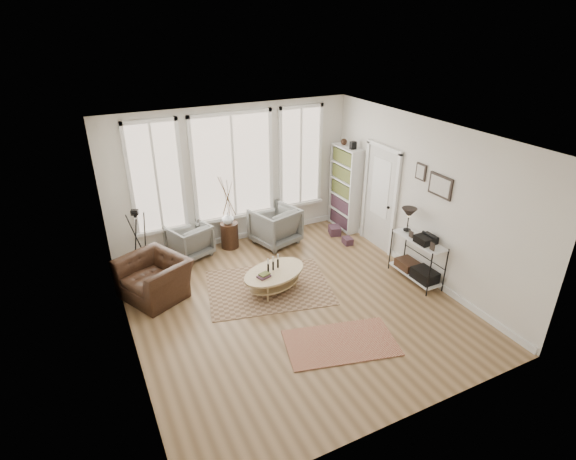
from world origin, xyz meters
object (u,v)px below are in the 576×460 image
low_shelf (417,255)px  armchair_left (189,240)px  coffee_table (274,276)px  armchair_right (275,226)px  accent_chair (154,278)px  side_table (228,215)px  bookcase (345,188)px

low_shelf → armchair_left: (-3.49, 2.75, -0.17)m
low_shelf → armchair_left: 4.44m
coffee_table → armchair_right: size_ratio=1.59×
accent_chair → armchair_right: bearing=82.2°
coffee_table → armchair_right: 1.86m
accent_chair → side_table: bearing=96.7°
side_table → bookcase: bearing=-4.8°
accent_chair → armchair_left: bearing=115.0°
accent_chair → coffee_table: bearing=42.0°
low_shelf → armchair_left: low_shelf is taller
armchair_left → accent_chair: accent_chair is taller
bookcase → coffee_table: (-2.55, -1.70, -0.65)m
bookcase → armchair_right: bearing=-179.3°
bookcase → armchair_left: bearing=176.4°
armchair_right → side_table: bearing=-31.2°
low_shelf → side_table: (-2.63, 2.75, 0.23)m
coffee_table → armchair_left: size_ratio=1.86×
coffee_table → armchair_right: bearing=64.6°
low_shelf → coffee_table: bearing=161.7°
bookcase → coffee_table: bookcase is taller
armchair_left → side_table: 0.94m
armchair_left → armchair_right: armchair_right is taller
coffee_table → side_table: bearing=94.3°
bookcase → accent_chair: bearing=-168.3°
low_shelf → armchair_right: (-1.70, 2.50, -0.11)m
low_shelf → coffee_table: low_shelf is taller
armchair_left → side_table: side_table is taller
low_shelf → armchair_right: 3.02m
bookcase → accent_chair: (-4.47, -0.92, -0.60)m
side_table → accent_chair: side_table is taller
armchair_right → accent_chair: armchair_right is taller
armchair_left → side_table: (0.85, 0.00, 0.40)m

